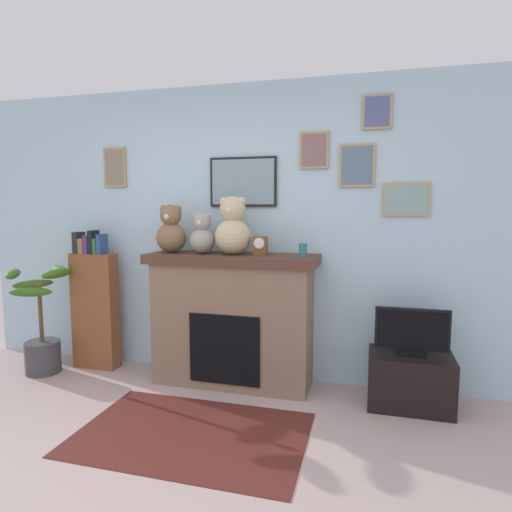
% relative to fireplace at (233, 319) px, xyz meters
% --- Properties ---
extents(back_wall, '(5.20, 0.15, 2.60)m').
position_rel_fireplace_xyz_m(back_wall, '(-0.08, 0.28, 0.73)').
color(back_wall, silver).
rests_on(back_wall, ground_plane).
extents(fireplace, '(1.46, 0.50, 1.14)m').
position_rel_fireplace_xyz_m(fireplace, '(0.00, 0.00, 0.00)').
color(fireplace, '#836753').
rests_on(fireplace, ground_plane).
extents(bookshelf, '(0.43, 0.16, 1.32)m').
position_rel_fireplace_xyz_m(bookshelf, '(-1.39, 0.02, 0.02)').
color(bookshelf, brown).
rests_on(bookshelf, ground_plane).
extents(potted_plant, '(0.60, 0.59, 0.99)m').
position_rel_fireplace_xyz_m(potted_plant, '(-1.78, -0.24, -0.18)').
color(potted_plant, '#3F3F44').
rests_on(potted_plant, ground_plane).
extents(tv_stand, '(0.62, 0.40, 0.41)m').
position_rel_fireplace_xyz_m(tv_stand, '(1.46, -0.08, -0.37)').
color(tv_stand, black).
rests_on(tv_stand, ground_plane).
extents(television, '(0.54, 0.14, 0.36)m').
position_rel_fireplace_xyz_m(television, '(1.46, -0.08, 0.01)').
color(television, black).
rests_on(television, tv_stand).
extents(area_rug, '(1.55, 1.01, 0.01)m').
position_rel_fireplace_xyz_m(area_rug, '(-0.00, -0.90, -0.57)').
color(area_rug, '#56221D').
rests_on(area_rug, ground_plane).
extents(candle_jar, '(0.07, 0.07, 0.11)m').
position_rel_fireplace_xyz_m(candle_jar, '(0.61, -0.02, 0.62)').
color(candle_jar, teal).
rests_on(candle_jar, fireplace).
extents(mantel_clock, '(0.11, 0.08, 0.16)m').
position_rel_fireplace_xyz_m(mantel_clock, '(0.25, -0.02, 0.64)').
color(mantel_clock, brown).
rests_on(mantel_clock, fireplace).
extents(teddy_bear_tan, '(0.26, 0.26, 0.42)m').
position_rel_fireplace_xyz_m(teddy_bear_tan, '(-0.55, -0.02, 0.75)').
color(teddy_bear_tan, olive).
rests_on(teddy_bear_tan, fireplace).
extents(teddy_bear_brown, '(0.22, 0.22, 0.35)m').
position_rel_fireplace_xyz_m(teddy_bear_brown, '(-0.26, -0.02, 0.72)').
color(teddy_bear_brown, '#9F9E92').
rests_on(teddy_bear_brown, fireplace).
extents(teddy_bear_grey, '(0.30, 0.30, 0.49)m').
position_rel_fireplace_xyz_m(teddy_bear_grey, '(0.01, -0.02, 0.78)').
color(teddy_bear_grey, '#CCBC90').
rests_on(teddy_bear_grey, fireplace).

